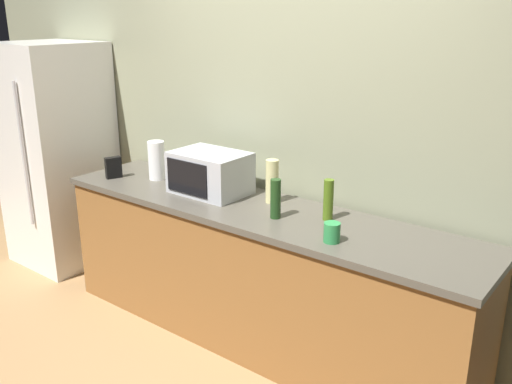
# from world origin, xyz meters

# --- Properties ---
(ground_plane) EXTENTS (8.00, 8.00, 0.00)m
(ground_plane) POSITION_xyz_m (0.00, 0.00, 0.00)
(ground_plane) COLOR #A87F51
(back_wall) EXTENTS (6.40, 0.10, 2.70)m
(back_wall) POSITION_xyz_m (0.00, 0.81, 1.35)
(back_wall) COLOR gray
(back_wall) RESTS_ON ground_plane
(counter_run) EXTENTS (2.84, 0.64, 0.90)m
(counter_run) POSITION_xyz_m (0.00, 0.40, 0.45)
(counter_run) COLOR brown
(counter_run) RESTS_ON ground_plane
(refrigerator) EXTENTS (0.72, 0.73, 1.80)m
(refrigerator) POSITION_xyz_m (-2.05, 0.40, 0.90)
(refrigerator) COLOR white
(refrigerator) RESTS_ON ground_plane
(microwave) EXTENTS (0.48, 0.35, 0.27)m
(microwave) POSITION_xyz_m (-0.41, 0.45, 1.04)
(microwave) COLOR #B7BABF
(microwave) RESTS_ON counter_run
(paper_towel_roll) EXTENTS (0.12, 0.12, 0.27)m
(paper_towel_roll) POSITION_xyz_m (-0.92, 0.45, 1.04)
(paper_towel_roll) COLOR white
(paper_towel_roll) RESTS_ON counter_run
(cordless_phone) EXTENTS (0.09, 0.12, 0.15)m
(cordless_phone) POSITION_xyz_m (-1.18, 0.28, 0.98)
(cordless_phone) COLOR black
(cordless_phone) RESTS_ON counter_run
(bottle_wine) EXTENTS (0.06, 0.06, 0.23)m
(bottle_wine) POSITION_xyz_m (0.19, 0.33, 1.02)
(bottle_wine) COLOR #1E3F19
(bottle_wine) RESTS_ON counter_run
(bottle_vinegar) EXTENTS (0.08, 0.08, 0.27)m
(bottle_vinegar) POSITION_xyz_m (0.02, 0.54, 1.04)
(bottle_vinegar) COLOR beige
(bottle_vinegar) RESTS_ON counter_run
(bottle_olive_oil) EXTENTS (0.06, 0.06, 0.24)m
(bottle_olive_oil) POSITION_xyz_m (0.44, 0.49, 1.02)
(bottle_olive_oil) COLOR #4C6B19
(bottle_olive_oil) RESTS_ON counter_run
(mug_green) EXTENTS (0.09, 0.09, 0.10)m
(mug_green) POSITION_xyz_m (0.62, 0.23, 0.95)
(mug_green) COLOR #2D8C47
(mug_green) RESTS_ON counter_run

